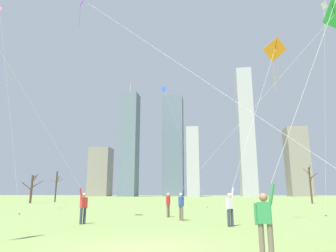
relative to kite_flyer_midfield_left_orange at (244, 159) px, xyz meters
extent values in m
plane|color=#7A934C|center=(-3.96, -6.65, -3.35)|extent=(400.00, 400.00, 0.00)
cylinder|color=#33384C|center=(-0.95, -0.62, -2.93)|extent=(0.14, 0.14, 0.85)
cylinder|color=#33384C|center=(-0.78, -0.48, -2.93)|extent=(0.14, 0.14, 0.85)
cube|color=white|center=(-0.86, -0.55, -2.23)|extent=(0.39, 0.37, 0.54)
sphere|color=beige|center=(-0.86, -0.55, -1.84)|extent=(0.22, 0.22, 0.22)
cylinder|color=white|center=(-1.03, -0.68, -2.27)|extent=(0.09, 0.09, 0.55)
cylinder|color=white|center=(-0.70, -0.42, -1.76)|extent=(0.21, 0.20, 0.56)
cube|color=orange|center=(2.48, 1.57, 6.99)|extent=(1.53, 0.45, 1.53)
cylinder|color=black|center=(2.48, 1.57, 6.99)|extent=(0.22, 0.34, 0.98)
cylinder|color=orange|center=(2.36, 1.76, 5.32)|extent=(0.02, 0.02, 2.19)
cylinder|color=silver|center=(0.89, 0.58, 2.74)|extent=(3.20, 2.00, 8.50)
cylinder|color=#33384C|center=(-8.53, -0.20, -2.93)|extent=(0.14, 0.14, 0.85)
cylinder|color=#33384C|center=(-8.65, -0.39, -2.93)|extent=(0.14, 0.14, 0.85)
cube|color=red|center=(-8.59, -0.30, -2.23)|extent=(0.35, 0.39, 0.54)
sphere|color=tan|center=(-8.59, -0.30, -1.84)|extent=(0.22, 0.22, 0.22)
cylinder|color=red|center=(-8.48, -0.12, -2.27)|extent=(0.09, 0.09, 0.55)
cylinder|color=red|center=(-8.70, -0.48, -1.76)|extent=(0.18, 0.22, 0.56)
cylinder|color=silver|center=(-9.63, -4.99, 2.52)|extent=(1.88, 9.04, 8.07)
cylinder|color=#726656|center=(-3.59, 2.44, -2.93)|extent=(0.14, 0.14, 0.85)
cylinder|color=#726656|center=(-3.46, 2.26, -2.93)|extent=(0.14, 0.14, 0.85)
cube|color=#2D4CA5|center=(-3.53, 2.35, -2.23)|extent=(0.36, 0.39, 0.54)
sphere|color=beige|center=(-3.53, 2.35, -1.84)|extent=(0.22, 0.22, 0.22)
cylinder|color=#2D4CA5|center=(-3.65, 2.52, -2.27)|extent=(0.09, 0.09, 0.55)
cylinder|color=#2D4CA5|center=(-3.41, 2.18, -1.76)|extent=(0.19, 0.22, 0.56)
cube|color=green|center=(3.79, -3.71, 5.92)|extent=(0.62, 1.23, 1.24)
cylinder|color=black|center=(3.79, -3.71, 5.92)|extent=(0.32, 0.39, 0.76)
cylinder|color=silver|center=(0.19, -0.76, 2.20)|extent=(7.21, 5.91, 7.43)
cube|color=purple|center=(-9.77, 0.51, 10.79)|extent=(0.80, 0.89, 1.11)
cylinder|color=black|center=(-9.77, 0.51, 10.79)|extent=(0.18, 0.31, 0.70)
cylinder|color=purple|center=(-9.87, 0.34, 9.57)|extent=(0.02, 0.02, 1.61)
cylinder|color=silver|center=(-3.54, -2.86, 4.64)|extent=(12.47, 6.77, 12.30)
cylinder|color=#726656|center=(-0.66, -7.91, -2.93)|extent=(0.14, 0.14, 0.85)
cylinder|color=#726656|center=(-0.45, -7.97, -2.93)|extent=(0.14, 0.14, 0.85)
cube|color=#338C4C|center=(-0.56, -7.94, -2.23)|extent=(0.38, 0.28, 0.54)
sphere|color=#9E7051|center=(-0.56, -7.94, -1.84)|extent=(0.22, 0.22, 0.22)
cylinder|color=#338C4C|center=(-0.76, -7.89, -2.27)|extent=(0.09, 0.09, 0.55)
cylinder|color=#338C4C|center=(-0.35, -8.00, -1.76)|extent=(0.22, 0.14, 0.56)
cylinder|color=#726656|center=(-4.65, 4.74, -2.93)|extent=(0.14, 0.14, 0.85)
cylinder|color=#726656|center=(-4.60, 4.96, -2.93)|extent=(0.14, 0.14, 0.85)
cube|color=red|center=(-4.63, 4.85, -2.23)|extent=(0.27, 0.38, 0.54)
sphere|color=tan|center=(-4.63, 4.85, -1.84)|extent=(0.22, 0.22, 0.22)
cylinder|color=red|center=(-4.67, 4.65, -2.27)|extent=(0.09, 0.09, 0.55)
cylinder|color=red|center=(-4.58, 5.06, -2.27)|extent=(0.09, 0.09, 0.55)
cube|color=pink|center=(-21.28, 7.26, 15.52)|extent=(0.77, 0.37, 0.83)
cylinder|color=black|center=(-21.28, 7.26, 15.52)|extent=(0.05, 0.17, 0.54)
cylinder|color=silver|center=(-18.85, 6.75, 6.10)|extent=(4.88, 1.03, 18.83)
cylinder|color=#3F3833|center=(-16.41, 6.24, -3.31)|extent=(0.10, 0.10, 0.08)
cube|color=white|center=(9.75, 10.83, 15.82)|extent=(0.85, 0.62, 1.01)
cylinder|color=black|center=(9.75, 10.83, 15.82)|extent=(0.16, 0.14, 0.66)
cylinder|color=white|center=(9.67, 10.90, 14.72)|extent=(0.02, 0.02, 1.42)
cylinder|color=silver|center=(8.07, 8.96, 6.25)|extent=(3.37, 3.75, 19.14)
cylinder|color=#3F3833|center=(6.40, 7.09, -3.31)|extent=(0.10, 0.10, 0.08)
cube|color=blue|center=(-7.17, 20.98, 11.72)|extent=(0.87, 0.72, 1.06)
cylinder|color=black|center=(-7.17, 20.98, 11.72)|extent=(0.13, 0.29, 0.67)
cylinder|color=silver|center=(-4.51, 19.96, 4.21)|extent=(5.33, 2.05, 15.04)
cylinder|color=#3F3833|center=(-1.85, 18.94, -3.31)|extent=(0.10, 0.10, 0.08)
cylinder|color=#4C3828|center=(-30.17, 30.35, -1.13)|extent=(0.34, 0.34, 4.45)
cylinder|color=#4C3828|center=(-30.20, 30.97, 0.76)|extent=(0.20, 1.28, 0.51)
cylinder|color=#4C3828|center=(-29.66, 31.09, -0.31)|extent=(1.17, 1.62, 1.30)
cylinder|color=#4C3828|center=(-29.77, 30.18, 0.33)|extent=(0.91, 0.48, 0.82)
cylinder|color=#4C3828|center=(-30.53, 29.53, -0.68)|extent=(0.87, 1.75, 1.28)
cylinder|color=#4C3828|center=(-30.15, 31.04, 0.92)|extent=(0.19, 1.46, 0.91)
cylinder|color=#4C3828|center=(14.39, 34.03, -0.56)|extent=(0.26, 0.26, 5.59)
cylinder|color=#4C3828|center=(14.10, 34.51, 1.66)|extent=(0.72, 1.08, 1.16)
cylinder|color=#4C3828|center=(14.38, 33.32, 0.31)|extent=(0.11, 1.46, 1.05)
cylinder|color=#4C3828|center=(14.87, 33.65, 0.88)|extent=(1.08, 0.88, 0.91)
cylinder|color=#4C3828|center=(14.28, 33.28, 1.91)|extent=(0.33, 1.56, 1.22)
cylinder|color=#423326|center=(-28.61, 35.48, -0.64)|extent=(0.25, 0.25, 5.43)
cylinder|color=#423326|center=(-29.19, 35.48, 0.42)|extent=(1.19, 0.09, 0.57)
cylinder|color=#423326|center=(-28.16, 35.24, 0.76)|extent=(0.97, 0.57, 0.78)
cylinder|color=#423326|center=(-28.81, 36.07, 0.17)|extent=(0.51, 1.27, 0.99)
cylinder|color=#423326|center=(-28.08, 35.62, 0.42)|extent=(1.12, 0.37, 0.60)
cylinder|color=#423326|center=(-28.07, 34.76, 0.56)|extent=(1.17, 1.52, 1.15)
cube|color=#B2B2B7|center=(-7.32, 123.23, 12.48)|extent=(5.68, 9.29, 31.66)
cube|color=slate|center=(-17.97, 135.49, 22.22)|extent=(10.31, 9.32, 51.15)
cube|color=gray|center=(41.21, 130.72, 12.66)|extent=(9.35, 9.88, 32.03)
cube|color=gray|center=(-54.40, 130.45, 8.63)|extent=(10.26, 9.53, 23.98)
cube|color=#B2B2B7|center=(17.76, 126.46, 26.96)|extent=(7.00, 10.43, 60.62)
cube|color=slate|center=(-37.34, 120.88, 21.16)|extent=(7.76, 9.26, 49.03)
cylinder|color=#99999E|center=(-37.34, 120.88, 48.53)|extent=(0.80, 0.80, 5.71)
camera|label=1|loc=(-2.05, -16.20, -1.73)|focal=31.95mm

